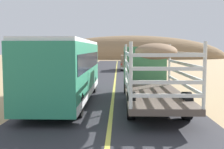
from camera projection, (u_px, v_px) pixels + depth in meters
The scene contains 4 objects.
livestock_truck at pixel (147, 67), 15.44m from camera, with size 2.53×9.70×3.02m.
bus at pixel (66, 69), 14.53m from camera, with size 2.54×10.00×3.21m.
car_far at pixel (128, 62), 36.97m from camera, with size 1.90×4.62×1.93m.
distant_hill at pixel (131, 58), 81.62m from camera, with size 54.91×21.06×13.12m, color #8D6E4C.
Camera 1 is at (0.32, -4.26, 2.81)m, focal length 45.00 mm.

